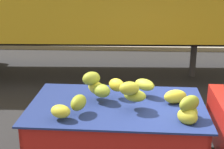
% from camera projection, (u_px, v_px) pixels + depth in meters
% --- Properties ---
extents(curb_strip, '(80.00, 0.80, 0.16)m').
position_uv_depth(curb_strip, '(148.00, 47.00, 13.28)').
color(curb_strip, gray).
rests_on(curb_strip, ground).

